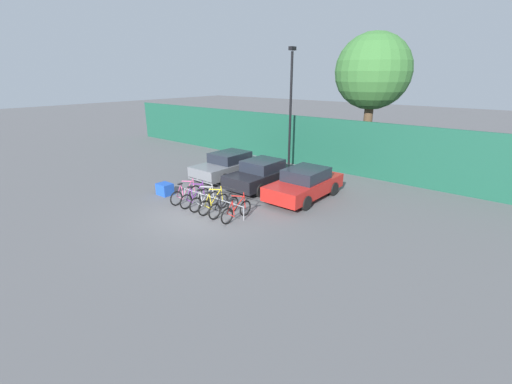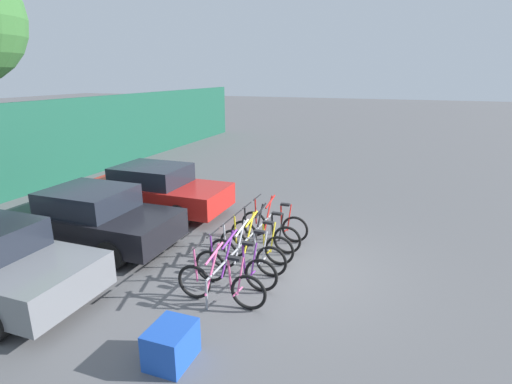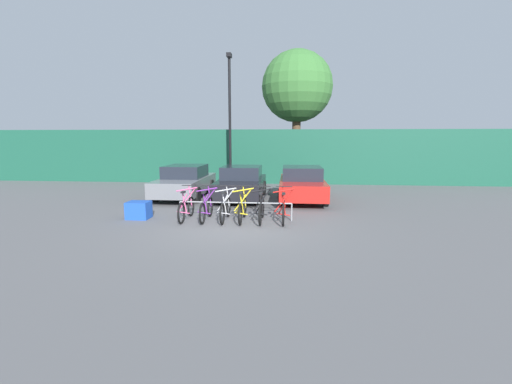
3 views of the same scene
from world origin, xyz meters
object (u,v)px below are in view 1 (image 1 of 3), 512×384
(bicycle_black, at_px, (224,207))
(tree_behind_hoarding, at_px, (373,72))
(bicycle_purple, at_px, (195,197))
(bicycle_silver, at_px, (205,200))
(bicycle_red, at_px, (236,211))
(car_grey, at_px, (229,165))
(car_red, at_px, (305,184))
(car_black, at_px, (262,174))
(bike_rack, at_px, (212,199))
(lamp_post, at_px, (291,104))
(bicycle_pink, at_px, (186,194))
(bicycle_yellow, at_px, (214,203))
(cargo_crate, at_px, (165,189))

(bicycle_black, bearing_deg, tree_behind_hoarding, 84.49)
(bicycle_purple, relative_size, bicycle_silver, 1.00)
(bicycle_black, xyz_separation_m, bicycle_red, (0.68, 0.00, 0.00))
(bicycle_black, distance_m, car_grey, 5.51)
(car_grey, height_order, tree_behind_hoarding, tree_behind_hoarding)
(car_red, bearing_deg, car_black, -179.96)
(bicycle_silver, bearing_deg, bicycle_purple, -179.92)
(bike_rack, distance_m, lamp_post, 8.62)
(bicycle_purple, height_order, bicycle_red, same)
(bicycle_black, relative_size, car_red, 0.41)
(bicycle_pink, bearing_deg, bicycle_yellow, -0.74)
(bicycle_pink, height_order, bicycle_purple, same)
(car_red, height_order, tree_behind_hoarding, tree_behind_hoarding)
(car_red, height_order, lamp_post, lamp_post)
(car_grey, xyz_separation_m, car_black, (2.52, -0.26, -0.00))
(bicycle_purple, bearing_deg, bike_rack, 5.77)
(car_black, distance_m, car_red, 2.53)
(car_black, relative_size, cargo_crate, 5.63)
(car_black, bearing_deg, car_red, 0.04)
(bicycle_silver, height_order, car_grey, car_grey)
(bicycle_black, height_order, tree_behind_hoarding, tree_behind_hoarding)
(bicycle_purple, xyz_separation_m, car_red, (3.13, 3.86, 0.31))
(bicycle_yellow, distance_m, bicycle_red, 1.28)
(bicycle_black, height_order, lamp_post, lamp_post)
(bicycle_red, xyz_separation_m, car_red, (0.71, 3.86, 0.31))
(bicycle_purple, height_order, car_black, car_black)
(bicycle_pink, height_order, car_black, car_black)
(bicycle_purple, distance_m, car_red, 4.98)
(bicycle_red, height_order, car_red, car_red)
(bicycle_purple, xyz_separation_m, car_black, (0.60, 3.85, 0.31))
(bicycle_purple, height_order, cargo_crate, bicycle_purple)
(car_black, distance_m, lamp_post, 5.30)
(bicycle_silver, xyz_separation_m, car_black, (-0.00, 3.85, 0.31))
(bike_rack, bearing_deg, cargo_crate, -177.72)
(bicycle_yellow, distance_m, cargo_crate, 3.38)
(cargo_crate, bearing_deg, car_red, 35.56)
(bicycle_purple, height_order, bicycle_black, same)
(bicycle_pink, height_order, bicycle_yellow, same)
(bicycle_purple, distance_m, car_grey, 4.55)
(bike_rack, relative_size, tree_behind_hoarding, 0.47)
(lamp_post, bearing_deg, tree_behind_hoarding, 37.98)
(bicycle_pink, distance_m, lamp_post, 8.68)
(car_grey, distance_m, car_black, 2.53)
(bicycle_yellow, bearing_deg, bike_rack, 151.04)
(bicycle_pink, distance_m, bicycle_yellow, 1.79)
(bicycle_yellow, bearing_deg, car_black, 99.03)
(bicycle_silver, relative_size, bicycle_red, 1.00)
(car_grey, bearing_deg, tree_behind_hoarding, 53.43)
(bicycle_yellow, xyz_separation_m, car_red, (1.99, 3.86, 0.31))
(car_red, xyz_separation_m, cargo_crate, (-5.36, -3.83, -0.42))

